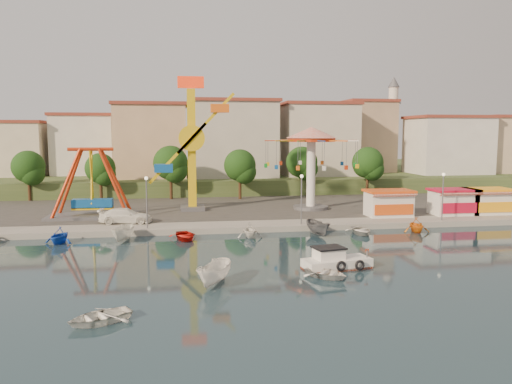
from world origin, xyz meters
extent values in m
plane|color=#152B3A|center=(0.00, 0.00, 0.00)|extent=(200.00, 200.00, 0.00)
cube|color=#9E998E|center=(0.00, 62.00, 0.30)|extent=(200.00, 100.00, 0.60)
cube|color=#4C4944|center=(0.00, 30.00, 0.60)|extent=(90.00, 28.00, 0.01)
cube|color=#384C26|center=(0.00, 67.00, 1.50)|extent=(200.00, 60.00, 3.00)
cube|color=#59595E|center=(-14.64, 20.98, 0.75)|extent=(10.00, 5.00, 0.30)
cube|color=#12519F|center=(-14.64, 20.98, 2.20)|extent=(4.50, 1.40, 1.00)
cylinder|color=#B32C0E|center=(-14.64, 20.98, 8.40)|extent=(5.00, 0.40, 0.40)
cube|color=#59595E|center=(-3.17, 24.65, 0.85)|extent=(3.00, 3.00, 0.50)
cube|color=yellow|center=(-3.17, 24.65, 8.10)|extent=(1.00, 1.00, 15.00)
cube|color=#F8300D|center=(-3.17, 24.65, 16.40)|extent=(3.20, 0.50, 1.40)
cylinder|color=yellow|center=(-3.17, 23.85, 9.60)|extent=(3.20, 0.50, 3.20)
cube|color=yellow|center=(-1.44, 23.65, 11.41)|extent=(7.15, 0.35, 7.48)
cube|color=#E25C14|center=(0.28, 23.65, 13.22)|extent=(2.20, 1.20, 1.00)
cylinder|color=#59595E|center=(11.73, 23.25, 0.80)|extent=(4.40, 4.40, 0.40)
cylinder|color=white|center=(11.73, 23.25, 5.10)|extent=(1.10, 1.10, 9.00)
cylinder|color=#B32C0E|center=(11.73, 23.25, 9.40)|extent=(6.00, 6.00, 0.50)
cone|color=red|center=(11.73, 23.25, 10.30)|extent=(6.40, 6.40, 1.40)
cube|color=white|center=(19.25, 16.50, 2.00)|extent=(5.00, 3.00, 2.80)
cube|color=#DB4D13|center=(19.25, 16.50, 3.55)|extent=(5.40, 3.40, 0.25)
cube|color=red|center=(19.25, 14.80, 3.20)|extent=(5.00, 0.77, 0.43)
cube|color=white|center=(27.32, 16.50, 2.00)|extent=(5.00, 3.00, 2.80)
cube|color=#B90E2B|center=(27.32, 16.50, 3.55)|extent=(5.40, 3.40, 0.25)
cube|color=red|center=(27.32, 14.80, 3.20)|extent=(5.00, 0.77, 0.43)
cube|color=white|center=(31.68, 16.50, 2.00)|extent=(5.00, 3.00, 2.80)
cube|color=#FFA815|center=(31.68, 16.50, 3.55)|extent=(5.40, 3.40, 0.25)
cube|color=red|center=(31.68, 14.80, 3.20)|extent=(5.00, 0.77, 0.43)
cylinder|color=#59595E|center=(-8.00, 13.00, 3.10)|extent=(0.14, 0.14, 5.00)
cylinder|color=#59595E|center=(8.00, 13.00, 3.10)|extent=(0.14, 0.14, 5.00)
cylinder|color=#59595E|center=(24.00, 13.00, 3.10)|extent=(0.14, 0.14, 5.00)
cylinder|color=#382314|center=(-26.00, 36.98, 2.40)|extent=(0.44, 0.44, 3.60)
sphere|color=black|center=(-26.00, 36.98, 5.49)|extent=(4.60, 4.60, 4.60)
cylinder|color=#382314|center=(-16.00, 36.24, 2.30)|extent=(0.44, 0.44, 3.40)
sphere|color=black|center=(-16.00, 36.24, 5.22)|extent=(4.35, 4.35, 4.35)
cylinder|color=#382314|center=(-6.00, 35.81, 2.56)|extent=(0.44, 0.44, 3.92)
sphere|color=black|center=(-6.00, 35.81, 5.94)|extent=(5.02, 5.02, 5.02)
cylinder|color=#382314|center=(4.00, 34.36, 2.43)|extent=(0.44, 0.44, 3.66)
sphere|color=black|center=(4.00, 34.36, 5.58)|extent=(4.68, 4.68, 4.68)
cylinder|color=#382314|center=(14.00, 37.35, 2.50)|extent=(0.44, 0.44, 3.80)
sphere|color=black|center=(14.00, 37.35, 5.77)|extent=(4.86, 4.86, 4.86)
cylinder|color=#382314|center=(24.00, 35.54, 2.49)|extent=(0.44, 0.44, 3.77)
sphere|color=black|center=(24.00, 35.54, 5.73)|extent=(4.83, 4.83, 4.83)
cube|color=silver|center=(-21.33, 51.38, 7.32)|extent=(12.33, 9.01, 8.63)
cube|color=tan|center=(-8.19, 51.96, 8.62)|extent=(11.95, 9.28, 11.23)
cube|color=beige|center=(5.60, 48.80, 7.60)|extent=(12.59, 10.50, 9.20)
cube|color=beige|center=(19.07, 52.20, 7.62)|extent=(10.75, 9.23, 9.24)
cube|color=tan|center=(32.37, 50.33, 8.61)|extent=(12.77, 10.96, 11.21)
cube|color=silver|center=(44.15, 48.77, 9.18)|extent=(8.23, 8.98, 12.36)
cube|color=beige|center=(56.03, 53.70, 7.38)|extent=(11.59, 10.93, 8.76)
cylinder|color=silver|center=(36.00, 54.00, 11.00)|extent=(1.80, 1.80, 16.00)
cylinder|color=#59595E|center=(36.00, 54.00, 16.00)|extent=(2.80, 2.80, 0.30)
cone|color=#59595E|center=(36.00, 54.00, 20.00)|extent=(2.20, 2.20, 2.00)
cube|color=white|center=(6.98, -2.43, 0.31)|extent=(5.44, 2.93, 0.93)
cube|color=#B32C0E|center=(6.98, -2.43, 0.08)|extent=(5.44, 2.93, 0.17)
cube|color=white|center=(6.36, -2.33, 1.08)|extent=(2.32, 1.92, 0.93)
cube|color=black|center=(6.36, -2.33, 1.60)|extent=(2.57, 2.16, 0.12)
torus|color=black|center=(6.98, -3.46, 0.46)|extent=(0.81, 0.35, 0.78)
torus|color=black|center=(8.43, -3.41, 0.46)|extent=(0.81, 0.35, 0.78)
imported|color=silver|center=(5.49, -4.65, 0.34)|extent=(3.93, 4.06, 0.69)
imported|color=white|center=(-9.04, -11.04, 0.36)|extent=(4.19, 3.81, 0.71)
imported|color=white|center=(-2.43, -5.28, 0.81)|extent=(3.30, 4.43, 1.61)
imported|color=white|center=(-10.50, 16.39, 1.40)|extent=(5.66, 2.60, 1.60)
imported|color=blue|center=(-15.82, 9.80, 0.78)|extent=(3.31, 3.58, 1.56)
imported|color=silver|center=(-10.03, 9.80, 0.77)|extent=(2.47, 4.23, 1.54)
imported|color=red|center=(-4.30, 9.80, 0.39)|extent=(3.25, 4.12, 0.77)
imported|color=silver|center=(2.03, 9.80, 0.74)|extent=(2.61, 2.97, 1.49)
imported|color=#55565A|center=(8.97, 9.80, 0.77)|extent=(2.26, 4.22, 1.55)
imported|color=silver|center=(13.45, 9.80, 0.38)|extent=(2.85, 3.84, 0.77)
imported|color=orange|center=(19.41, 9.80, 0.79)|extent=(2.88, 3.24, 1.57)
camera|label=1|loc=(-4.57, -37.85, 10.11)|focal=35.00mm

